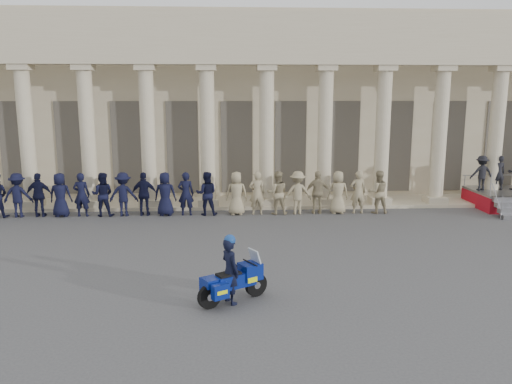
{
  "coord_description": "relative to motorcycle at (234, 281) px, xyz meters",
  "views": [
    {
      "loc": [
        -0.21,
        -14.06,
        4.94
      ],
      "look_at": [
        0.62,
        3.41,
        1.6
      ],
      "focal_mm": 35.0,
      "sensor_mm": 36.0,
      "label": 1
    }
  ],
  "objects": [
    {
      "name": "ground",
      "position": [
        0.21,
        2.54,
        -0.54
      ],
      "size": [
        90.0,
        90.0,
        0.0
      ],
      "primitive_type": "plane",
      "color": "#454547",
      "rests_on": "ground"
    },
    {
      "name": "motorcycle",
      "position": [
        0.0,
        0.0,
        0.0
      ],
      "size": [
        1.71,
        1.3,
        1.24
      ],
      "rotation": [
        0.0,
        0.0,
        0.55
      ],
      "color": "black",
      "rests_on": "ground"
    },
    {
      "name": "officer_rank",
      "position": [
        -3.81,
        9.23,
        0.39
      ],
      "size": [
        20.56,
        0.7,
        1.85
      ],
      "color": "black",
      "rests_on": "ground"
    },
    {
      "name": "building",
      "position": [
        0.21,
        17.28,
        3.99
      ],
      "size": [
        40.0,
        12.5,
        9.0
      ],
      "color": "#C0B090",
      "rests_on": "ground"
    },
    {
      "name": "rider",
      "position": [
        -0.09,
        -0.06,
        0.32
      ],
      "size": [
        0.65,
        0.71,
        1.73
      ],
      "rotation": [
        0.0,
        0.0,
        2.12
      ],
      "color": "black",
      "rests_on": "ground"
    }
  ]
}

